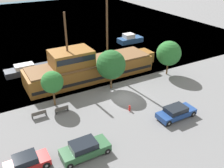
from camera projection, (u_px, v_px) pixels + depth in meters
name	position (u px, v px, depth m)	size (l,w,h in m)	color
ground_plane	(123.00, 97.00, 33.08)	(160.00, 160.00, 0.00)	slate
water_surface	(37.00, 24.00, 66.97)	(80.00, 80.00, 0.00)	#33566B
pirate_ship	(88.00, 67.00, 37.45)	(20.73, 5.18, 11.55)	brown
moored_boat_dockside	(130.00, 39.00, 53.06)	(5.27, 2.41, 1.91)	navy
moored_boat_outer	(28.00, 69.00, 39.49)	(7.20, 2.14, 1.56)	#2D333D
parked_car_curb_front	(85.00, 149.00, 23.24)	(4.64, 2.00, 1.55)	#2D5B38
parked_car_curb_mid	(27.00, 162.00, 21.77)	(3.84, 1.81, 1.46)	#B21E1E
parked_car_curb_rear	(176.00, 112.00, 28.65)	(4.70, 1.94, 1.44)	navy
fire_hydrant	(130.00, 108.00, 30.03)	(0.42, 0.25, 0.76)	red
bench_promenade_east	(62.00, 109.00, 29.69)	(1.61, 0.45, 0.85)	#4C4742
bench_promenade_west	(39.00, 114.00, 28.84)	(1.70, 0.45, 0.85)	#4C4742
tree_row_east	(52.00, 82.00, 29.90)	(2.70, 2.70, 4.58)	brown
tree_row_mideast	(111.00, 65.00, 33.62)	(3.99, 3.99, 5.60)	brown
tree_row_midwest	(169.00, 53.00, 37.81)	(3.75, 3.75, 5.34)	brown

